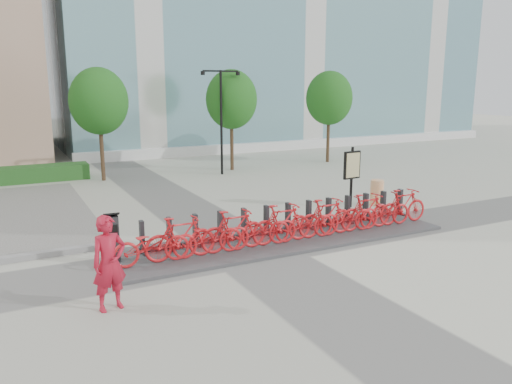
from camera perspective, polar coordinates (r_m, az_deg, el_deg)
name	(u,v)px	position (r m, az deg, el deg)	size (l,w,h in m)	color
ground	(248,250)	(13.31, -0.88, -6.68)	(120.00, 120.00, 0.00)	#B8BBA8
hedge_b	(18,175)	(24.82, -25.51, 1.78)	(6.00, 1.20, 0.70)	#335E2B
tree_1	(99,101)	(23.67, -17.53, 9.85)	(2.60, 2.60, 5.10)	#3D2819
tree_2	(231,100)	(25.60, -2.83, 10.51)	(2.60, 2.60, 5.10)	#3D2819
tree_3	(329,98)	(28.61, 8.37, 10.56)	(2.60, 2.60, 5.10)	#3D2819
streetlamp	(221,110)	(24.30, -4.01, 9.34)	(2.00, 0.20, 5.00)	black
dock_pad	(285,239)	(14.14, 3.32, -5.39)	(9.60, 2.40, 0.08)	#444447
dock_rail_posts	(289,217)	(14.61, 3.82, -2.93)	(8.74, 0.50, 0.85)	#262629
bike_0	(152,244)	(12.22, -11.84, -5.86)	(0.65, 1.87, 0.98)	red
bike_1	(180,238)	(12.39, -8.63, -5.21)	(0.51, 1.81, 1.09)	red
bike_2	(208,236)	(12.64, -5.52, -5.03)	(0.65, 1.87, 0.98)	red
bike_3	(234,230)	(12.90, -2.55, -4.39)	(0.51, 1.81, 1.09)	red
bike_4	(259,229)	(13.22, 0.30, -4.22)	(0.65, 1.87, 0.98)	red
bike_5	(282,223)	(13.54, 3.01, -3.60)	(0.51, 1.81, 1.09)	red
bike_6	(305,222)	(13.92, 5.57, -3.44)	(0.65, 1.87, 0.98)	red
bike_7	(326,217)	(14.29, 8.01, -2.86)	(0.51, 1.81, 1.09)	red
bike_8	(346,216)	(14.72, 10.30, -2.71)	(0.65, 1.87, 0.98)	red
bike_9	(366,211)	(15.15, 12.48, -2.18)	(0.51, 1.81, 1.09)	red
bike_10	(385,210)	(15.62, 14.51, -2.05)	(0.65, 1.87, 0.98)	red
bike_11	(403,206)	(16.09, 16.44, -1.56)	(0.51, 1.81, 1.09)	red
kiosk	(112,237)	(12.62, -16.11, -5.01)	(0.40, 0.34, 1.24)	#262629
worker_red	(109,263)	(10.06, -16.43, -7.80)	(0.69, 0.45, 1.88)	#A91327
construction_barrel	(377,193)	(18.66, 13.64, -0.07)	(0.48, 0.48, 0.93)	#FF6F00
map_sign	(352,168)	(17.97, 10.91, 2.75)	(0.72, 0.19, 2.17)	black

